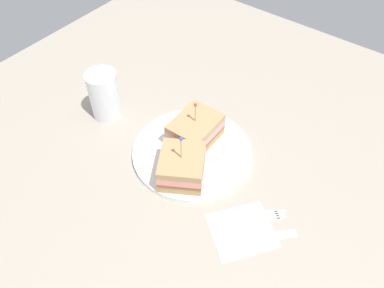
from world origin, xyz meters
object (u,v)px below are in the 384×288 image
sandwich_half_front (195,130)px  sandwich_half_back (182,166)px  fork (260,217)px  plate (192,152)px  knife (265,238)px  drink_glass (105,96)px  napkin (242,231)px

sandwich_half_front → sandwich_half_back: sandwich_half_back is taller
fork → sandwich_half_back: bearing=5.6°
plate → sandwich_half_back: size_ratio=2.04×
fork → plate: bearing=-13.5°
knife → drink_glass: bearing=-7.3°
drink_glass → napkin: bearing=170.3°
sandwich_half_back → knife: sandwich_half_back is taller
fork → knife: 4.13cm
sandwich_half_front → sandwich_half_back: 10.05cm
napkin → sandwich_half_front: bearing=-31.5°
sandwich_half_front → sandwich_half_back: bearing=112.2°
sandwich_half_back → drink_glass: bearing=-9.7°
sandwich_half_back → knife: bearing=175.7°
napkin → knife: (-3.93, -1.19, 0.10)cm
sandwich_half_front → sandwich_half_back: size_ratio=0.86×
napkin → sandwich_half_back: bearing=-9.6°
drink_glass → fork: 42.34cm
drink_glass → plate: bearing=-174.9°
plate → sandwich_half_front: (1.43, -3.01, 3.23)cm
drink_glass → knife: 45.31cm
sandwich_half_front → napkin: sandwich_half_front is taller
fork → napkin: bearing=74.2°
napkin → drink_glass: bearing=-9.7°
plate → sandwich_half_front: sandwich_half_front is taller
plate → knife: 23.33cm
knife → plate: bearing=-19.4°
fork → knife: same height
drink_glass → napkin: (-40.73, 6.95, -5.14)cm
plate → fork: 19.84cm
plate → napkin: size_ratio=2.27×
plate → sandwich_half_back: (-2.36, 6.30, 3.28)cm
drink_glass → knife: drink_glass is taller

